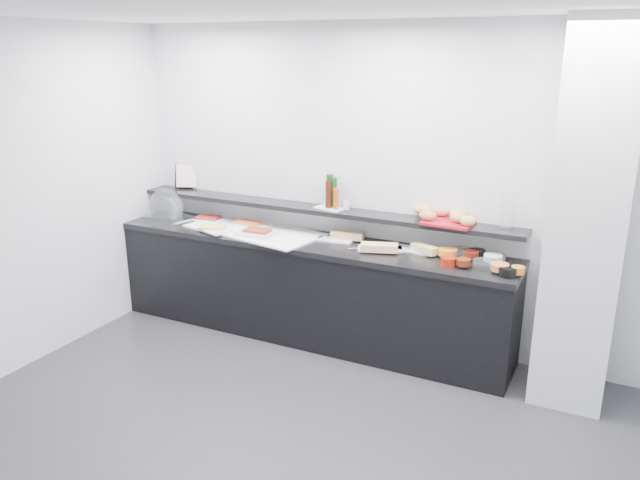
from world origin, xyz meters
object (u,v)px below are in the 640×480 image
at_px(sandwich_plate_mid, 380,249).
at_px(bread_tray, 448,223).
at_px(condiment_tray, 330,208).
at_px(cloche_base, 171,218).
at_px(carafe, 507,210).
at_px(framed_print, 185,175).

bearing_deg(sandwich_plate_mid, bread_tray, -7.46).
xyz_separation_m(sandwich_plate_mid, bread_tray, (0.52, 0.13, 0.25)).
relative_size(sandwich_plate_mid, condiment_tray, 1.42).
relative_size(cloche_base, carafe, 1.55).
xyz_separation_m(framed_print, bread_tray, (2.71, -0.16, -0.12)).
bearing_deg(carafe, framed_print, 178.09).
bearing_deg(bread_tray, carafe, 9.52).
relative_size(sandwich_plate_mid, framed_print, 1.38).
bearing_deg(sandwich_plate_mid, framed_print, 151.04).
xyz_separation_m(cloche_base, bread_tray, (2.65, 0.17, 0.24)).
bearing_deg(framed_print, carafe, -13.20).
bearing_deg(condiment_tray, sandwich_plate_mid, -2.81).
bearing_deg(cloche_base, condiment_tray, 23.78).
relative_size(cloche_base, bread_tray, 1.20).
bearing_deg(cloche_base, framed_print, 117.68).
distance_m(cloche_base, carafe, 3.12).
relative_size(sandwich_plate_mid, bread_tray, 0.93).
bearing_deg(framed_print, bread_tray, -14.59).
xyz_separation_m(framed_print, condiment_tray, (1.66, -0.13, -0.12)).
distance_m(cloche_base, framed_print, 0.49).
height_order(framed_print, carafe, carafe).
distance_m(condiment_tray, bread_tray, 1.05).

